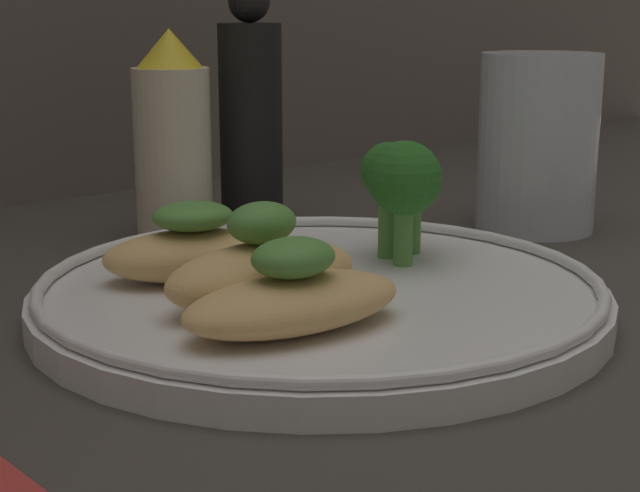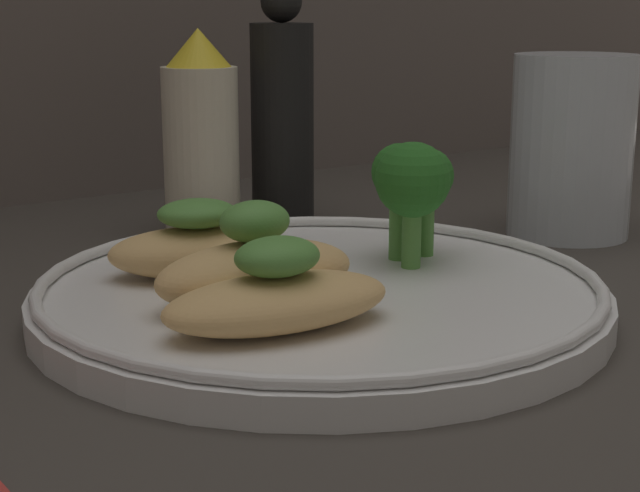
{
  "view_description": "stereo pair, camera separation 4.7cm",
  "coord_description": "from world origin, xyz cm",
  "px_view_note": "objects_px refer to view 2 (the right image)",
  "views": [
    {
      "loc": [
        -30.72,
        -33.69,
        14.64
      ],
      "look_at": [
        0.0,
        0.0,
        3.4
      ],
      "focal_mm": 55.0,
      "sensor_mm": 36.0,
      "label": 1
    },
    {
      "loc": [
        -27.1,
        -36.67,
        14.64
      ],
      "look_at": [
        0.0,
        0.0,
        3.4
      ],
      "focal_mm": 55.0,
      "sensor_mm": 36.0,
      "label": 2
    }
  ],
  "objects_px": {
    "broccoli_bunch": "(415,182)",
    "sauce_bottle": "(201,138)",
    "plate": "(320,294)",
    "drinking_glass": "(571,146)",
    "pepper_grinder": "(282,116)"
  },
  "relations": [
    {
      "from": "pepper_grinder",
      "to": "drinking_glass",
      "type": "relative_size",
      "value": 1.4
    },
    {
      "from": "broccoli_bunch",
      "to": "sauce_bottle",
      "type": "bearing_deg",
      "value": 98.85
    },
    {
      "from": "sauce_bottle",
      "to": "drinking_glass",
      "type": "relative_size",
      "value": 1.14
    },
    {
      "from": "plate",
      "to": "broccoli_bunch",
      "type": "relative_size",
      "value": 4.25
    },
    {
      "from": "sauce_bottle",
      "to": "drinking_glass",
      "type": "xyz_separation_m",
      "value": [
        0.19,
        -0.14,
        -0.01
      ]
    },
    {
      "from": "broccoli_bunch",
      "to": "pepper_grinder",
      "type": "distance_m",
      "value": 0.18
    },
    {
      "from": "broccoli_bunch",
      "to": "sauce_bottle",
      "type": "height_order",
      "value": "sauce_bottle"
    },
    {
      "from": "plate",
      "to": "drinking_glass",
      "type": "height_order",
      "value": "drinking_glass"
    },
    {
      "from": "plate",
      "to": "sauce_bottle",
      "type": "relative_size",
      "value": 2.1
    },
    {
      "from": "pepper_grinder",
      "to": "broccoli_bunch",
      "type": "bearing_deg",
      "value": -101.69
    },
    {
      "from": "broccoli_bunch",
      "to": "sauce_bottle",
      "type": "relative_size",
      "value": 0.49
    },
    {
      "from": "plate",
      "to": "drinking_glass",
      "type": "xyz_separation_m",
      "value": [
        0.23,
        0.04,
        0.05
      ]
    },
    {
      "from": "drinking_glass",
      "to": "broccoli_bunch",
      "type": "bearing_deg",
      "value": -168.26
    },
    {
      "from": "pepper_grinder",
      "to": "drinking_glass",
      "type": "height_order",
      "value": "pepper_grinder"
    },
    {
      "from": "sauce_bottle",
      "to": "drinking_glass",
      "type": "bearing_deg",
      "value": -36.02
    }
  ]
}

